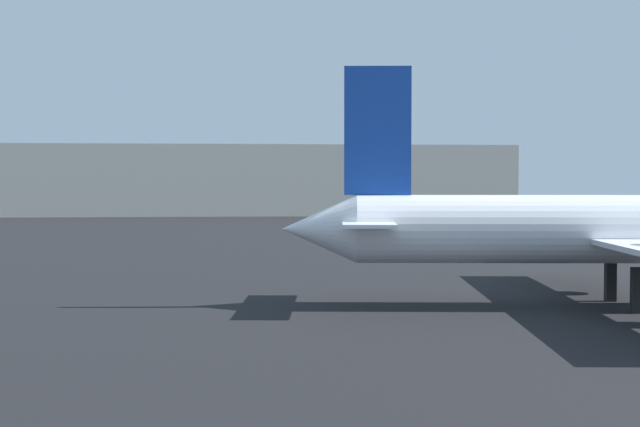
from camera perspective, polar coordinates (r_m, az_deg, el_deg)
terminal_building at (r=141.57m, az=-7.34°, el=2.10°), size 94.90×18.57×10.68m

